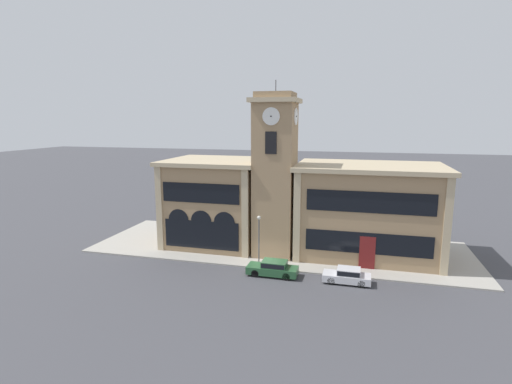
# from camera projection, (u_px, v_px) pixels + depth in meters

# --- Properties ---
(ground_plane) EXTENTS (300.00, 300.00, 0.00)m
(ground_plane) POSITION_uv_depth(u_px,v_px,m) (265.00, 269.00, 39.03)
(ground_plane) COLOR #424247
(sidewalk_kerb) EXTENTS (41.80, 13.97, 0.15)m
(sidewalk_kerb) POSITION_uv_depth(u_px,v_px,m) (279.00, 247.00, 45.67)
(sidewalk_kerb) COLOR #A39E93
(sidewalk_kerb) RESTS_ON ground_plane
(clock_tower) EXTENTS (4.80, 4.80, 18.38)m
(clock_tower) POSITION_uv_depth(u_px,v_px,m) (275.00, 176.00, 41.77)
(clock_tower) COLOR #9E7F5B
(clock_tower) RESTS_ON ground_plane
(town_hall_left_wing) EXTENTS (11.16, 10.22, 9.93)m
(town_hall_left_wing) POSITION_uv_depth(u_px,v_px,m) (216.00, 201.00, 46.85)
(town_hall_left_wing) COLOR #9E7F5B
(town_hall_left_wing) RESTS_ON ground_plane
(town_hall_right_wing) EXTENTS (15.25, 10.22, 9.81)m
(town_hall_right_wing) POSITION_uv_depth(u_px,v_px,m) (368.00, 210.00, 42.60)
(town_hall_right_wing) COLOR #9E7F5B
(town_hall_right_wing) RESTS_ON ground_plane
(parked_car_near) EXTENTS (4.76, 1.86, 1.46)m
(parked_car_near) POSITION_uv_depth(u_px,v_px,m) (273.00, 268.00, 37.36)
(parked_car_near) COLOR #285633
(parked_car_near) RESTS_ON ground_plane
(parked_car_mid) EXTENTS (4.23, 1.77, 1.39)m
(parked_car_mid) POSITION_uv_depth(u_px,v_px,m) (347.00, 275.00, 35.68)
(parked_car_mid) COLOR silver
(parked_car_mid) RESTS_ON ground_plane
(street_lamp) EXTENTS (0.36, 0.36, 5.09)m
(street_lamp) POSITION_uv_depth(u_px,v_px,m) (259.00, 233.00, 39.03)
(street_lamp) COLOR #4C4C51
(street_lamp) RESTS_ON sidewalk_kerb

